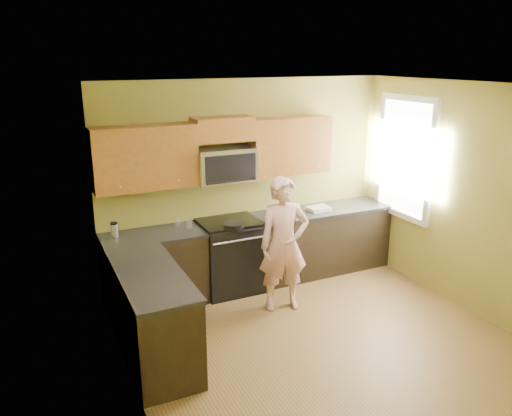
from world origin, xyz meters
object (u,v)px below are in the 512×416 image
stove (230,256)px  woman (284,244)px  frying_pan (234,227)px  travel_mug (115,237)px  butter_tub (274,219)px  microwave (225,181)px

stove → woman: size_ratio=0.58×
woman → frying_pan: (-0.44, 0.48, 0.13)m
stove → travel_mug: size_ratio=5.22×
butter_tub → travel_mug: size_ratio=0.74×
frying_pan → travel_mug: travel_mug is taller
microwave → frying_pan: 0.63m
microwave → travel_mug: microwave is taller
stove → woman: (0.40, -0.73, 0.34)m
stove → butter_tub: size_ratio=7.09×
microwave → woman: (0.40, -0.86, -0.63)m
woman → butter_tub: (0.19, 0.65, 0.10)m
frying_pan → butter_tub: 0.66m
microwave → travel_mug: 1.51m
stove → frying_pan: size_ratio=2.12×
woman → travel_mug: 2.00m
microwave → butter_tub: size_ratio=5.68×
stove → frying_pan: frying_pan is taller
butter_tub → frying_pan: bearing=-165.2°
stove → microwave: bearing=90.0°
microwave → frying_pan: microwave is taller
stove → microwave: (0.00, 0.12, 0.97)m
stove → frying_pan: 0.54m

